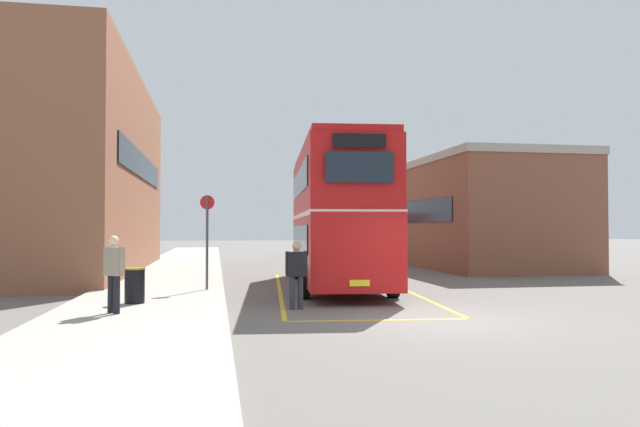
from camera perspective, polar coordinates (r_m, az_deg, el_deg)
ground_plane at (r=27.33m, az=0.01°, el=-5.67°), size 135.60×135.60×0.00m
sidewalk_left at (r=29.35m, az=-13.48°, el=-5.20°), size 4.00×57.60×0.14m
brick_building_left at (r=28.72m, az=-22.48°, el=3.44°), size 5.74×18.26×8.81m
depot_building_right at (r=32.39m, az=14.53°, el=-0.01°), size 6.56×13.35×5.58m
double_decker_bus at (r=20.43m, az=1.54°, el=-0.06°), size 3.54×10.93×4.75m
single_deck_bus at (r=40.74m, az=1.63°, el=-1.95°), size 2.98×8.88×3.02m
pedestrian_boarding at (r=14.81m, az=-2.30°, el=-5.51°), size 0.56×0.29×1.69m
pedestrian_waiting_near at (r=13.92m, az=-19.31°, el=-5.01°), size 0.50×0.51×1.73m
litter_bin at (r=15.65m, az=-17.48°, el=-6.65°), size 0.52×0.52×0.89m
bus_stop_sign at (r=18.51m, az=-10.87°, el=-1.88°), size 0.44×0.08×2.91m
bay_marking_yellow at (r=18.59m, az=2.54°, el=-7.68°), size 5.36×13.11×0.01m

